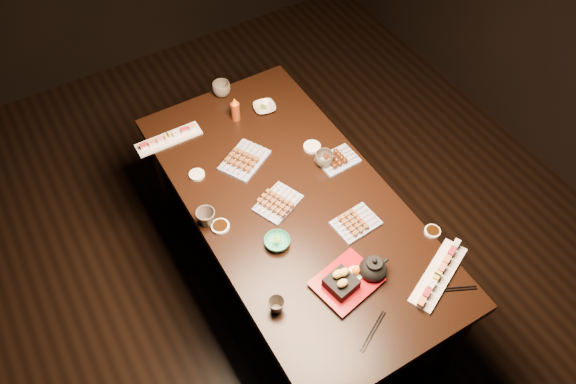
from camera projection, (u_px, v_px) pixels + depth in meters
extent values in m
plane|color=black|center=(297.00, 304.00, 3.16)|extent=(5.00, 5.00, 0.00)
cube|color=black|center=(293.00, 245.00, 2.96)|extent=(1.12, 1.90, 0.75)
imported|color=#319776|center=(277.00, 242.00, 2.50)|extent=(0.12, 0.12, 0.04)
imported|color=#BEB19C|center=(265.00, 108.00, 3.04)|extent=(0.14, 0.14, 0.03)
imported|color=#4D443B|center=(276.00, 305.00, 2.29)|extent=(0.07, 0.07, 0.07)
imported|color=#4D443B|center=(324.00, 159.00, 2.78)|extent=(0.10, 0.10, 0.07)
imported|color=#4D443B|center=(206.00, 218.00, 2.56)|extent=(0.12, 0.12, 0.08)
imported|color=#4D443B|center=(221.00, 89.00, 3.10)|extent=(0.12, 0.12, 0.08)
cylinder|color=maroon|center=(235.00, 109.00, 2.95)|extent=(0.06, 0.06, 0.14)
cylinder|color=white|center=(220.00, 226.00, 2.57)|extent=(0.12, 0.12, 0.02)
cylinder|color=white|center=(312.00, 147.00, 2.87)|extent=(0.09, 0.09, 0.02)
cylinder|color=white|center=(432.00, 231.00, 2.55)|extent=(0.09, 0.09, 0.01)
cylinder|color=white|center=(197.00, 175.00, 2.76)|extent=(0.09, 0.09, 0.01)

